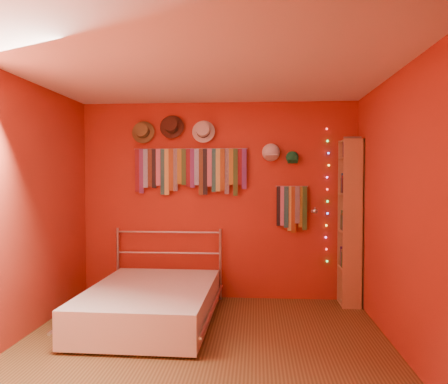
% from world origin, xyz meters
% --- Properties ---
extents(ground, '(3.50, 3.50, 0.00)m').
position_xyz_m(ground, '(0.00, 0.00, 0.00)').
color(ground, '#513A1C').
rests_on(ground, ground).
extents(back_wall, '(3.50, 0.02, 2.50)m').
position_xyz_m(back_wall, '(0.00, 1.75, 1.25)').
color(back_wall, '#A3241A').
rests_on(back_wall, ground).
extents(right_wall, '(0.02, 3.50, 2.50)m').
position_xyz_m(right_wall, '(1.75, 0.00, 1.25)').
color(right_wall, '#A3241A').
rests_on(right_wall, ground).
extents(left_wall, '(0.02, 3.50, 2.50)m').
position_xyz_m(left_wall, '(-1.75, 0.00, 1.25)').
color(left_wall, '#A3241A').
rests_on(left_wall, ground).
extents(ceiling, '(3.50, 3.50, 0.02)m').
position_xyz_m(ceiling, '(0.00, 0.00, 2.50)').
color(ceiling, white).
rests_on(ceiling, back_wall).
extents(tie_rack, '(1.45, 0.03, 0.60)m').
position_xyz_m(tie_rack, '(-0.35, 1.69, 1.66)').
color(tie_rack, '#B3B3B8').
rests_on(tie_rack, back_wall).
extents(small_tie_rack, '(0.40, 0.03, 0.59)m').
position_xyz_m(small_tie_rack, '(0.93, 1.69, 1.18)').
color(small_tie_rack, '#B3B3B8').
rests_on(small_tie_rack, back_wall).
extents(fedora_olive, '(0.29, 0.16, 0.29)m').
position_xyz_m(fedora_olive, '(-0.96, 1.65, 2.13)').
color(fedora_olive, brown).
rests_on(fedora_olive, back_wall).
extents(fedora_brown, '(0.30, 0.16, 0.30)m').
position_xyz_m(fedora_brown, '(-0.58, 1.65, 2.20)').
color(fedora_brown, '#3F2016').
rests_on(fedora_brown, back_wall).
extents(fedora_white, '(0.29, 0.16, 0.28)m').
position_xyz_m(fedora_white, '(-0.18, 1.65, 2.13)').
color(fedora_white, beige).
rests_on(fedora_white, back_wall).
extents(cap_white, '(0.20, 0.25, 0.20)m').
position_xyz_m(cap_white, '(0.67, 1.70, 1.86)').
color(cap_white, white).
rests_on(cap_white, back_wall).
extents(cap_green, '(0.17, 0.21, 0.17)m').
position_xyz_m(cap_green, '(0.93, 1.70, 1.79)').
color(cap_green, '#186E3A').
rests_on(cap_green, back_wall).
extents(fairy_lights, '(0.05, 0.02, 1.68)m').
position_xyz_m(fairy_lights, '(1.37, 1.71, 1.32)').
color(fairy_lights, '#FF3333').
rests_on(fairy_lights, back_wall).
extents(reading_lamp, '(0.07, 0.29, 0.09)m').
position_xyz_m(reading_lamp, '(1.19, 1.53, 1.14)').
color(reading_lamp, '#B3B3B8').
rests_on(reading_lamp, back_wall).
extents(bookshelf, '(0.25, 0.34, 2.00)m').
position_xyz_m(bookshelf, '(1.66, 1.53, 1.02)').
color(bookshelf, '#AA834C').
rests_on(bookshelf, ground).
extents(bed, '(1.39, 1.88, 0.90)m').
position_xyz_m(bed, '(-0.63, 0.71, 0.21)').
color(bed, '#B3B3B8').
rests_on(bed, ground).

